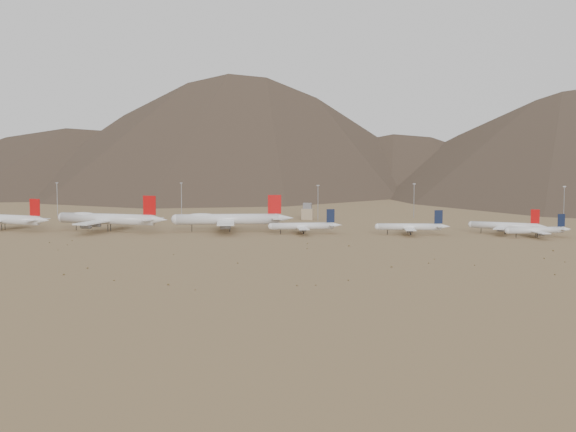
# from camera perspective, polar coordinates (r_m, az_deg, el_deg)

# --- Properties ---
(ground) EXTENTS (3000.00, 3000.00, 0.00)m
(ground) POSITION_cam_1_polar(r_m,az_deg,el_deg) (469.91, -3.95, -1.52)
(ground) COLOR #A17A53
(ground) RESTS_ON ground
(mountain_ridge) EXTENTS (4400.00, 1000.00, 300.00)m
(mountain_ridge) POSITION_cam_1_polar(r_m,az_deg,el_deg) (1363.62, 3.99, 9.03)
(mountain_ridge) COLOR #483A2B
(mountain_ridge) RESTS_ON ground
(widebody_west) EXTENTS (67.75, 53.47, 20.56)m
(widebody_west) POSITION_cam_1_polar(r_m,az_deg,el_deg) (539.83, -19.67, -0.20)
(widebody_west) COLOR silver
(widebody_west) RESTS_ON ground
(widebody_centre) EXTENTS (76.48, 59.71, 22.89)m
(widebody_centre) POSITION_cam_1_polar(r_m,az_deg,el_deg) (513.73, -12.70, -0.19)
(widebody_centre) COLOR silver
(widebody_centre) RESTS_ON ground
(widebody_east) EXTENTS (75.47, 59.26, 22.74)m
(widebody_east) POSITION_cam_1_polar(r_m,az_deg,el_deg) (501.36, -4.28, -0.21)
(widebody_east) COLOR silver
(widebody_east) RESTS_ON ground
(narrowbody_a) EXTENTS (44.49, 32.83, 14.98)m
(narrowbody_a) POSITION_cam_1_polar(r_m,az_deg,el_deg) (486.36, 1.15, -0.71)
(narrowbody_a) COLOR silver
(narrowbody_a) RESTS_ON ground
(narrowbody_b) EXTENTS (45.22, 32.69, 14.94)m
(narrowbody_b) POSITION_cam_1_polar(r_m,az_deg,el_deg) (486.97, 8.76, -0.76)
(narrowbody_b) COLOR silver
(narrowbody_b) RESTS_ON ground
(narrowbody_c) EXTENTS (45.96, 34.01, 15.55)m
(narrowbody_c) POSITION_cam_1_polar(r_m,az_deg,el_deg) (502.99, 15.24, -0.68)
(narrowbody_c) COLOR silver
(narrowbody_c) RESTS_ON ground
(narrowbody_d) EXTENTS (40.13, 29.81, 13.68)m
(narrowbody_d) POSITION_cam_1_polar(r_m,az_deg,el_deg) (488.48, 17.31, -0.96)
(narrowbody_d) COLOR silver
(narrowbody_d) RESTS_ON ground
(control_tower) EXTENTS (8.00, 8.00, 12.00)m
(control_tower) POSITION_cam_1_polar(r_m,az_deg,el_deg) (582.53, 1.39, 0.27)
(control_tower) COLOR tan
(control_tower) RESTS_ON ground
(mast_far_west) EXTENTS (2.00, 0.60, 25.70)m
(mast_far_west) POSITION_cam_1_polar(r_m,az_deg,el_deg) (638.22, -16.09, 1.29)
(mast_far_west) COLOR gray
(mast_far_west) RESTS_ON ground
(mast_west) EXTENTS (2.00, 0.60, 25.70)m
(mast_west) POSITION_cam_1_polar(r_m,az_deg,el_deg) (616.23, -7.59, 1.31)
(mast_west) COLOR gray
(mast_west) RESTS_ON ground
(mast_centre) EXTENTS (2.00, 0.60, 25.70)m
(mast_centre) POSITION_cam_1_polar(r_m,az_deg,el_deg) (571.49, 2.14, 1.07)
(mast_centre) COLOR gray
(mast_centre) RESTS_ON ground
(mast_east) EXTENTS (2.00, 0.60, 25.70)m
(mast_east) POSITION_cam_1_polar(r_m,az_deg,el_deg) (602.84, 8.95, 1.22)
(mast_east) COLOR gray
(mast_east) RESTS_ON ground
(mast_far_east) EXTENTS (2.00, 0.60, 25.70)m
(mast_far_east) POSITION_cam_1_polar(r_m,az_deg,el_deg) (587.91, 19.03, 0.91)
(mast_far_east) COLOR gray
(mast_far_east) RESTS_ON ground
(desert_scrub) EXTENTS (436.24, 148.17, 0.86)m
(desert_scrub) POSITION_cam_1_polar(r_m,az_deg,el_deg) (370.20, -8.04, -3.26)
(desert_scrub) COLOR brown
(desert_scrub) RESTS_ON ground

